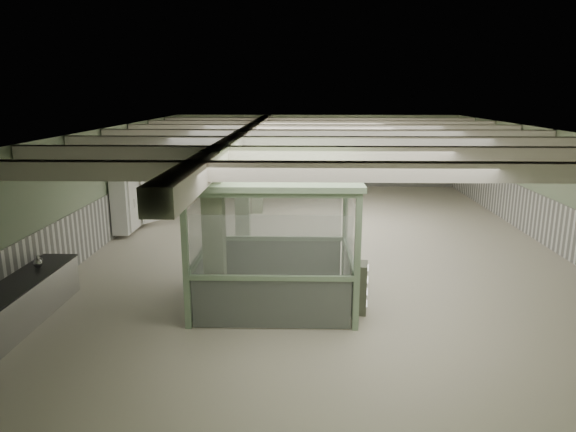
{
  "coord_description": "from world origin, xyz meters",
  "views": [
    {
      "loc": [
        -0.7,
        -16.04,
        4.72
      ],
      "look_at": [
        -1.1,
        -1.96,
        1.3
      ],
      "focal_mm": 32.0,
      "sensor_mm": 36.0,
      "label": 1
    }
  ],
  "objects_px": {
    "guard_booth": "(274,219)",
    "filing_cabinet": "(359,288)",
    "prep_counter": "(7,313)",
    "walkin_cooler": "(130,204)"
  },
  "relations": [
    {
      "from": "filing_cabinet",
      "to": "prep_counter",
      "type": "bearing_deg",
      "value": -161.96
    },
    {
      "from": "prep_counter",
      "to": "filing_cabinet",
      "type": "relative_size",
      "value": 4.3
    },
    {
      "from": "walkin_cooler",
      "to": "filing_cabinet",
      "type": "relative_size",
      "value": 1.9
    },
    {
      "from": "prep_counter",
      "to": "guard_booth",
      "type": "distance_m",
      "value": 5.73
    },
    {
      "from": "walkin_cooler",
      "to": "prep_counter",
      "type": "bearing_deg",
      "value": -89.39
    },
    {
      "from": "guard_booth",
      "to": "filing_cabinet",
      "type": "bearing_deg",
      "value": -15.85
    },
    {
      "from": "guard_booth",
      "to": "filing_cabinet",
      "type": "distance_m",
      "value": 2.38
    },
    {
      "from": "walkin_cooler",
      "to": "guard_booth",
      "type": "height_order",
      "value": "guard_booth"
    },
    {
      "from": "prep_counter",
      "to": "walkin_cooler",
      "type": "xyz_separation_m",
      "value": [
        -0.08,
        7.79,
        0.51
      ]
    },
    {
      "from": "filing_cabinet",
      "to": "guard_booth",
      "type": "bearing_deg",
      "value": 172.19
    }
  ]
}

